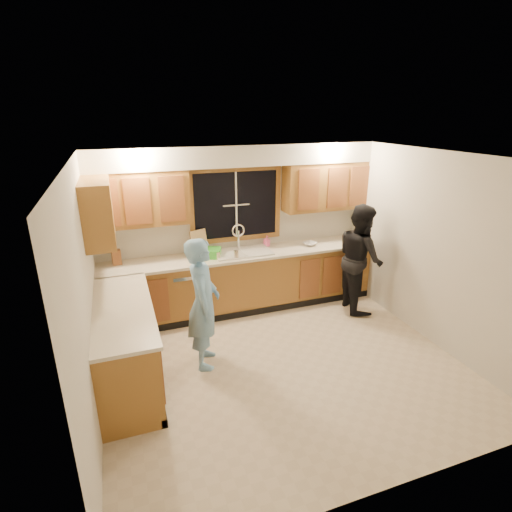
{
  "coord_description": "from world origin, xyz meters",
  "views": [
    {
      "loc": [
        -1.73,
        -3.83,
        2.94
      ],
      "look_at": [
        -0.12,
        0.65,
        1.21
      ],
      "focal_mm": 28.0,
      "sensor_mm": 36.0,
      "label": 1
    }
  ],
  "objects_px": {
    "bowl": "(310,244)",
    "woman": "(360,258)",
    "soap_bottle": "(267,241)",
    "stove": "(129,374)",
    "knife_block": "(116,257)",
    "dishwasher": "(189,292)",
    "sink": "(242,256)",
    "dish_crate": "(211,253)",
    "man": "(203,304)"
  },
  "relations": [
    {
      "from": "bowl",
      "to": "woman",
      "type": "bearing_deg",
      "value": -45.26
    },
    {
      "from": "soap_bottle",
      "to": "bowl",
      "type": "relative_size",
      "value": 0.82
    },
    {
      "from": "stove",
      "to": "knife_block",
      "type": "relative_size",
      "value": 4.22
    },
    {
      "from": "dishwasher",
      "to": "soap_bottle",
      "type": "distance_m",
      "value": 1.46
    },
    {
      "from": "sink",
      "to": "stove",
      "type": "distance_m",
      "value": 2.6
    },
    {
      "from": "sink",
      "to": "soap_bottle",
      "type": "relative_size",
      "value": 5.05
    },
    {
      "from": "bowl",
      "to": "sink",
      "type": "bearing_deg",
      "value": 178.96
    },
    {
      "from": "dish_crate",
      "to": "bowl",
      "type": "relative_size",
      "value": 1.3
    },
    {
      "from": "woman",
      "to": "dish_crate",
      "type": "distance_m",
      "value": 2.26
    },
    {
      "from": "knife_block",
      "to": "bowl",
      "type": "bearing_deg",
      "value": -11.18
    },
    {
      "from": "woman",
      "to": "man",
      "type": "bearing_deg",
      "value": 113.89
    },
    {
      "from": "man",
      "to": "soap_bottle",
      "type": "distance_m",
      "value": 1.98
    },
    {
      "from": "dishwasher",
      "to": "man",
      "type": "distance_m",
      "value": 1.3
    },
    {
      "from": "stove",
      "to": "bowl",
      "type": "xyz_separation_m",
      "value": [
        2.93,
        1.8,
        0.5
      ]
    },
    {
      "from": "knife_block",
      "to": "dish_crate",
      "type": "xyz_separation_m",
      "value": [
        1.31,
        -0.14,
        -0.04
      ]
    },
    {
      "from": "woman",
      "to": "bowl",
      "type": "bearing_deg",
      "value": 54.35
    },
    {
      "from": "sink",
      "to": "dishwasher",
      "type": "xyz_separation_m",
      "value": [
        -0.85,
        -0.01,
        -0.45
      ]
    },
    {
      "from": "sink",
      "to": "stove",
      "type": "xyz_separation_m",
      "value": [
        -1.8,
        -1.82,
        -0.41
      ]
    },
    {
      "from": "stove",
      "to": "dish_crate",
      "type": "bearing_deg",
      "value": 54.01
    },
    {
      "from": "knife_block",
      "to": "dish_crate",
      "type": "height_order",
      "value": "knife_block"
    },
    {
      "from": "woman",
      "to": "bowl",
      "type": "relative_size",
      "value": 8.01
    },
    {
      "from": "sink",
      "to": "man",
      "type": "height_order",
      "value": "man"
    },
    {
      "from": "sink",
      "to": "bowl",
      "type": "bearing_deg",
      "value": -1.04
    },
    {
      "from": "dishwasher",
      "to": "stove",
      "type": "bearing_deg",
      "value": -117.69
    },
    {
      "from": "stove",
      "to": "man",
      "type": "relative_size",
      "value": 0.56
    },
    {
      "from": "dishwasher",
      "to": "knife_block",
      "type": "relative_size",
      "value": 3.84
    },
    {
      "from": "dish_crate",
      "to": "knife_block",
      "type": "bearing_deg",
      "value": 173.77
    },
    {
      "from": "stove",
      "to": "dish_crate",
      "type": "xyz_separation_m",
      "value": [
        1.31,
        1.81,
        0.53
      ]
    },
    {
      "from": "sink",
      "to": "stove",
      "type": "height_order",
      "value": "sink"
    },
    {
      "from": "bowl",
      "to": "stove",
      "type": "bearing_deg",
      "value": -148.39
    },
    {
      "from": "sink",
      "to": "knife_block",
      "type": "relative_size",
      "value": 4.03
    },
    {
      "from": "dishwasher",
      "to": "bowl",
      "type": "xyz_separation_m",
      "value": [
        1.98,
        -0.01,
        0.54
      ]
    },
    {
      "from": "dishwasher",
      "to": "dish_crate",
      "type": "bearing_deg",
      "value": 0.05
    },
    {
      "from": "sink",
      "to": "man",
      "type": "bearing_deg",
      "value": -125.39
    },
    {
      "from": "soap_bottle",
      "to": "bowl",
      "type": "height_order",
      "value": "soap_bottle"
    },
    {
      "from": "sink",
      "to": "soap_bottle",
      "type": "height_order",
      "value": "sink"
    },
    {
      "from": "man",
      "to": "woman",
      "type": "distance_m",
      "value": 2.67
    },
    {
      "from": "woman",
      "to": "soap_bottle",
      "type": "bearing_deg",
      "value": 67.38
    },
    {
      "from": "woman",
      "to": "bowl",
      "type": "distance_m",
      "value": 0.81
    },
    {
      "from": "man",
      "to": "dishwasher",
      "type": "bearing_deg",
      "value": 11.97
    },
    {
      "from": "sink",
      "to": "man",
      "type": "xyz_separation_m",
      "value": [
        -0.89,
        -1.25,
        -0.06
      ]
    },
    {
      "from": "man",
      "to": "woman",
      "type": "bearing_deg",
      "value": -61.99
    },
    {
      "from": "dishwasher",
      "to": "soap_bottle",
      "type": "relative_size",
      "value": 4.82
    },
    {
      "from": "knife_block",
      "to": "bowl",
      "type": "xyz_separation_m",
      "value": [
        2.93,
        -0.15,
        -0.08
      ]
    },
    {
      "from": "soap_bottle",
      "to": "bowl",
      "type": "bearing_deg",
      "value": -17.1
    },
    {
      "from": "soap_bottle",
      "to": "knife_block",
      "type": "bearing_deg",
      "value": -178.62
    },
    {
      "from": "soap_bottle",
      "to": "sink",
      "type": "bearing_deg",
      "value": -158.58
    },
    {
      "from": "bowl",
      "to": "dishwasher",
      "type": "bearing_deg",
      "value": 179.83
    },
    {
      "from": "dishwasher",
      "to": "dish_crate",
      "type": "xyz_separation_m",
      "value": [
        0.36,
        0.0,
        0.57
      ]
    },
    {
      "from": "man",
      "to": "bowl",
      "type": "xyz_separation_m",
      "value": [
        2.02,
        1.23,
        0.14
      ]
    }
  ]
}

